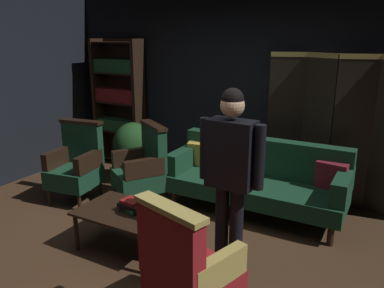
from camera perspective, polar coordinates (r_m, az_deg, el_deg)
ground_plane at (r=3.96m, az=-5.83°, el=-16.20°), size 10.00×10.00×0.00m
back_wall at (r=5.58m, az=8.31°, el=8.55°), size 7.20×0.10×2.80m
folding_screen at (r=5.04m, az=20.44°, el=2.11°), size 1.72×0.34×1.90m
bookshelf at (r=6.49m, az=-10.80°, el=6.63°), size 0.90×0.32×2.05m
velvet_couch at (r=4.71m, az=9.77°, el=-4.82°), size 2.12×0.78×0.88m
coffee_table at (r=3.92m, az=-9.54°, el=-10.47°), size 1.00×0.64×0.42m
armchair_gilt_accent at (r=2.88m, az=-0.65°, el=-18.21°), size 0.72×0.72×1.04m
armchair_wing_left at (r=5.19m, az=-16.88°, el=-2.89°), size 0.66×0.65×1.04m
armchair_wing_right at (r=4.88m, az=-7.39°, el=-3.51°), size 0.80×0.80×1.04m
standing_figure at (r=3.24m, az=5.80°, el=-3.60°), size 0.59×0.24×1.70m
potted_plant at (r=5.67m, az=-8.76°, el=-0.55°), size 0.59×0.59×0.89m
book_green_cloth at (r=3.89m, az=-8.95°, el=-9.53°), size 0.24×0.21×0.04m
book_black_cloth at (r=3.88m, az=-8.98°, el=-8.98°), size 0.26×0.18×0.04m
book_red_leather at (r=3.86m, az=-9.00°, el=-8.46°), size 0.20×0.18×0.04m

